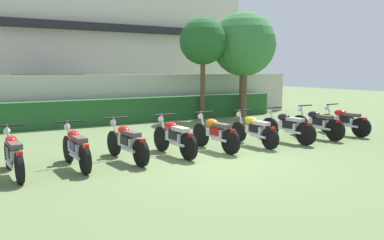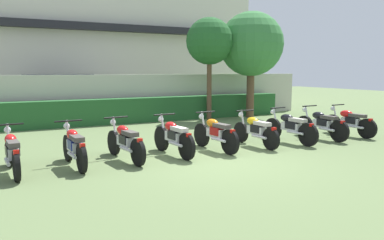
% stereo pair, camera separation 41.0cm
% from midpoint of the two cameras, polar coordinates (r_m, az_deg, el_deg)
% --- Properties ---
extents(ground, '(60.00, 60.00, 0.00)m').
position_cam_midpoint_polar(ground, '(8.67, 5.43, -6.27)').
color(ground, '#607547').
extents(building, '(18.98, 6.50, 7.92)m').
position_cam_midpoint_polar(building, '(22.95, -15.97, 11.96)').
color(building, beige).
rests_on(building, ground).
extents(compound_wall, '(18.03, 0.30, 1.88)m').
position_cam_midpoint_polar(compound_wall, '(15.70, -10.25, 3.29)').
color(compound_wall, '#BCB7A8').
rests_on(compound_wall, ground).
extents(hedge_row, '(14.43, 0.70, 0.97)m').
position_cam_midpoint_polar(hedge_row, '(15.07, -9.43, 1.40)').
color(hedge_row, '#235628').
rests_on(hedge_row, ground).
extents(parked_car, '(4.58, 2.23, 1.89)m').
position_cam_midpoint_polar(parked_car, '(17.45, -18.26, 3.43)').
color(parked_car, silver).
rests_on(parked_car, ground).
extents(tree_near_inspector, '(1.93, 1.93, 4.20)m').
position_cam_midpoint_polar(tree_near_inspector, '(15.91, 3.39, 11.64)').
color(tree_near_inspector, brown).
rests_on(tree_near_inspector, ground).
extents(tree_far_side, '(2.77, 2.77, 4.56)m').
position_cam_midpoint_polar(tree_far_side, '(16.90, 9.58, 11.11)').
color(tree_far_side, brown).
rests_on(tree_far_side, ground).
extents(motorcycle_in_row_1, '(0.60, 1.88, 0.95)m').
position_cam_midpoint_polar(motorcycle_in_row_1, '(8.30, -24.14, -4.39)').
color(motorcycle_in_row_1, black).
rests_on(motorcycle_in_row_1, ground).
extents(motorcycle_in_row_2, '(0.60, 1.81, 0.96)m').
position_cam_midpoint_polar(motorcycle_in_row_2, '(8.44, -15.96, -3.80)').
color(motorcycle_in_row_2, black).
rests_on(motorcycle_in_row_2, ground).
extents(motorcycle_in_row_3, '(0.60, 1.94, 0.96)m').
position_cam_midpoint_polar(motorcycle_in_row_3, '(8.79, -8.70, -3.14)').
color(motorcycle_in_row_3, black).
rests_on(motorcycle_in_row_3, ground).
extents(motorcycle_in_row_4, '(0.60, 1.85, 0.98)m').
position_cam_midpoint_polar(motorcycle_in_row_4, '(9.19, -1.53, -2.53)').
color(motorcycle_in_row_4, black).
rests_on(motorcycle_in_row_4, ground).
extents(motorcycle_in_row_5, '(0.60, 1.86, 0.97)m').
position_cam_midpoint_polar(motorcycle_in_row_5, '(9.77, 4.71, -1.96)').
color(motorcycle_in_row_5, black).
rests_on(motorcycle_in_row_5, ground).
extents(motorcycle_in_row_6, '(0.60, 1.86, 0.95)m').
position_cam_midpoint_polar(motorcycle_in_row_6, '(10.50, 10.61, -1.49)').
color(motorcycle_in_row_6, black).
rests_on(motorcycle_in_row_6, ground).
extents(motorcycle_in_row_7, '(0.60, 1.95, 0.98)m').
position_cam_midpoint_polar(motorcycle_in_row_7, '(11.20, 15.51, -0.99)').
color(motorcycle_in_row_7, black).
rests_on(motorcycle_in_row_7, ground).
extents(motorcycle_in_row_8, '(0.60, 1.96, 0.98)m').
position_cam_midpoint_polar(motorcycle_in_row_8, '(12.12, 19.77, -0.54)').
color(motorcycle_in_row_8, black).
rests_on(motorcycle_in_row_8, ground).
extents(motorcycle_in_row_9, '(0.60, 1.85, 0.97)m').
position_cam_midpoint_polar(motorcycle_in_row_9, '(12.99, 23.41, -0.23)').
color(motorcycle_in_row_9, black).
rests_on(motorcycle_in_row_9, ground).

